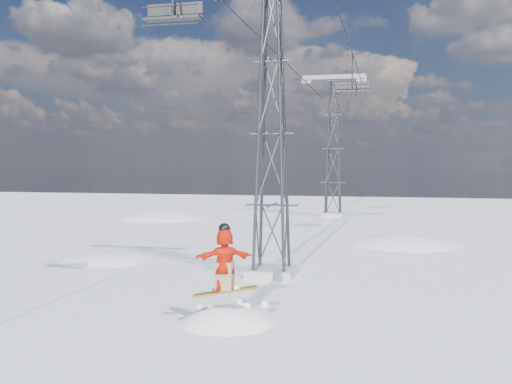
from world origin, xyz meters
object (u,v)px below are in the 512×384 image
lift_tower_near (272,134)px  lift_chair_near (173,13)px  snowboarder_jump (228,380)px  lift_tower_far (333,149)px

lift_tower_near → lift_chair_near: 6.18m
lift_tower_near → snowboarder_jump: size_ratio=1.70×
lift_tower_near → snowboarder_jump: bearing=-89.1°
snowboarder_jump → lift_chair_near: 11.10m
lift_tower_far → lift_chair_near: size_ratio=5.06×
lift_tower_far → lift_chair_near: (-2.20, -29.53, 3.57)m
lift_tower_far → lift_chair_near: lift_tower_far is taller
snowboarder_jump → lift_tower_far: bearing=90.2°
lift_tower_near → lift_tower_far: same height
snowboarder_jump → lift_chair_near: lift_chair_near is taller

